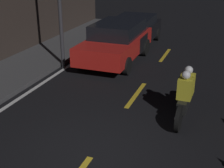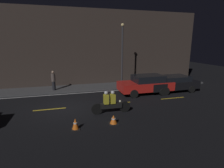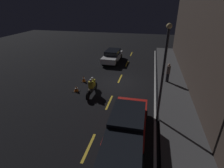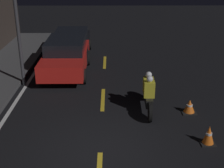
{
  "view_description": "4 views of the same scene",
  "coord_description": "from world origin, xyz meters",
  "px_view_note": "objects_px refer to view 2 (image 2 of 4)",
  "views": [
    {
      "loc": [
        -5.12,
        -2.43,
        4.07
      ],
      "look_at": [
        2.25,
        0.34,
        0.8
      ],
      "focal_mm": 50.0,
      "sensor_mm": 36.0,
      "label": 1
    },
    {
      "loc": [
        0.12,
        -11.19,
        4.12
      ],
      "look_at": [
        3.28,
        0.53,
        1.29
      ],
      "focal_mm": 28.0,
      "sensor_mm": 36.0,
      "label": 2
    },
    {
      "loc": [
        14.22,
        2.59,
        6.67
      ],
      "look_at": [
        2.68,
        0.02,
        1.11
      ],
      "focal_mm": 28.0,
      "sensor_mm": 36.0,
      "label": 3
    },
    {
      "loc": [
        -7.32,
        -0.29,
        5.09
      ],
      "look_at": [
        1.91,
        -0.34,
        1.29
      ],
      "focal_mm": 50.0,
      "sensor_mm": 36.0,
      "label": 4
    }
  ],
  "objects_px": {
    "taxi_red": "(146,84)",
    "pedestrian": "(53,80)",
    "traffic_cone_mid": "(114,120)",
    "street_lamp": "(122,54)",
    "motorcycle": "(110,103)",
    "van_black": "(172,83)",
    "traffic_cone_near": "(75,124)"
  },
  "relations": [
    {
      "from": "taxi_red",
      "to": "van_black",
      "type": "bearing_deg",
      "value": -179.26
    },
    {
      "from": "street_lamp",
      "to": "pedestrian",
      "type": "bearing_deg",
      "value": 171.05
    },
    {
      "from": "taxi_red",
      "to": "traffic_cone_near",
      "type": "distance_m",
      "value": 7.86
    },
    {
      "from": "van_black",
      "to": "motorcycle",
      "type": "relative_size",
      "value": 1.94
    },
    {
      "from": "traffic_cone_mid",
      "to": "street_lamp",
      "type": "height_order",
      "value": "street_lamp"
    },
    {
      "from": "pedestrian",
      "to": "street_lamp",
      "type": "xyz_separation_m",
      "value": [
        5.89,
        -0.93,
        2.22
      ]
    },
    {
      "from": "van_black",
      "to": "traffic_cone_near",
      "type": "bearing_deg",
      "value": 27.95
    },
    {
      "from": "taxi_red",
      "to": "traffic_cone_near",
      "type": "xyz_separation_m",
      "value": [
        -6.12,
        -4.9,
        -0.54
      ]
    },
    {
      "from": "traffic_cone_near",
      "to": "pedestrian",
      "type": "xyz_separation_m",
      "value": [
        -1.36,
        7.45,
        0.73
      ]
    },
    {
      "from": "taxi_red",
      "to": "street_lamp",
      "type": "height_order",
      "value": "street_lamp"
    },
    {
      "from": "van_black",
      "to": "street_lamp",
      "type": "distance_m",
      "value": 5.04
    },
    {
      "from": "van_black",
      "to": "taxi_red",
      "type": "bearing_deg",
      "value": -0.9
    },
    {
      "from": "motorcycle",
      "to": "traffic_cone_mid",
      "type": "xyz_separation_m",
      "value": [
        -0.18,
        -1.43,
        -0.42
      ]
    },
    {
      "from": "traffic_cone_mid",
      "to": "pedestrian",
      "type": "bearing_deg",
      "value": 114.32
    },
    {
      "from": "street_lamp",
      "to": "motorcycle",
      "type": "bearing_deg",
      "value": -115.51
    },
    {
      "from": "taxi_red",
      "to": "street_lamp",
      "type": "bearing_deg",
      "value": -45.75
    },
    {
      "from": "taxi_red",
      "to": "pedestrian",
      "type": "relative_size",
      "value": 2.63
    },
    {
      "from": "motorcycle",
      "to": "traffic_cone_near",
      "type": "height_order",
      "value": "motorcycle"
    },
    {
      "from": "traffic_cone_near",
      "to": "street_lamp",
      "type": "relative_size",
      "value": 0.1
    },
    {
      "from": "taxi_red",
      "to": "van_black",
      "type": "xyz_separation_m",
      "value": [
        2.49,
        0.04,
        -0.09
      ]
    },
    {
      "from": "taxi_red",
      "to": "street_lamp",
      "type": "relative_size",
      "value": 0.77
    },
    {
      "from": "taxi_red",
      "to": "van_black",
      "type": "height_order",
      "value": "taxi_red"
    },
    {
      "from": "van_black",
      "to": "traffic_cone_near",
      "type": "relative_size",
      "value": 7.99
    },
    {
      "from": "motorcycle",
      "to": "taxi_red",
      "type": "bearing_deg",
      "value": 41.93
    },
    {
      "from": "traffic_cone_mid",
      "to": "street_lamp",
      "type": "distance_m",
      "value": 7.54
    },
    {
      "from": "van_black",
      "to": "motorcycle",
      "type": "xyz_separation_m",
      "value": [
        -6.47,
        -3.43,
        -0.08
      ]
    },
    {
      "from": "traffic_cone_near",
      "to": "traffic_cone_mid",
      "type": "relative_size",
      "value": 1.15
    },
    {
      "from": "van_black",
      "to": "traffic_cone_mid",
      "type": "xyz_separation_m",
      "value": [
        -6.65,
        -4.86,
        -0.5
      ]
    },
    {
      "from": "van_black",
      "to": "street_lamp",
      "type": "relative_size",
      "value": 0.8
    },
    {
      "from": "taxi_red",
      "to": "traffic_cone_mid",
      "type": "height_order",
      "value": "taxi_red"
    },
    {
      "from": "taxi_red",
      "to": "pedestrian",
      "type": "distance_m",
      "value": 7.91
    },
    {
      "from": "traffic_cone_near",
      "to": "traffic_cone_mid",
      "type": "height_order",
      "value": "traffic_cone_near"
    }
  ]
}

